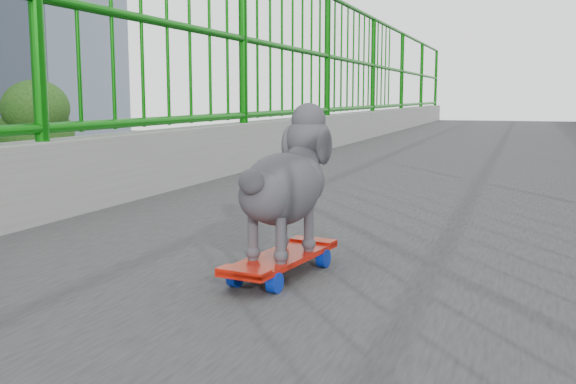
# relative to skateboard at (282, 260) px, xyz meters

# --- Properties ---
(railing) EXTENTS (3.00, 24.00, 1.42)m
(railing) POSITION_rel_skateboard_xyz_m (0.21, 0.53, 0.17)
(railing) COLOR gray
(railing) RESTS_ON footbridge
(skateboard) EXTENTS (0.19, 0.45, 0.06)m
(skateboard) POSITION_rel_skateboard_xyz_m (0.00, 0.00, 0.00)
(skateboard) COLOR red
(skateboard) RESTS_ON footbridge
(poodle) EXTENTS (0.22, 0.43, 0.36)m
(poodle) POSITION_rel_skateboard_xyz_m (0.00, 0.02, 0.21)
(poodle) COLOR #312E34
(poodle) RESTS_ON skateboard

